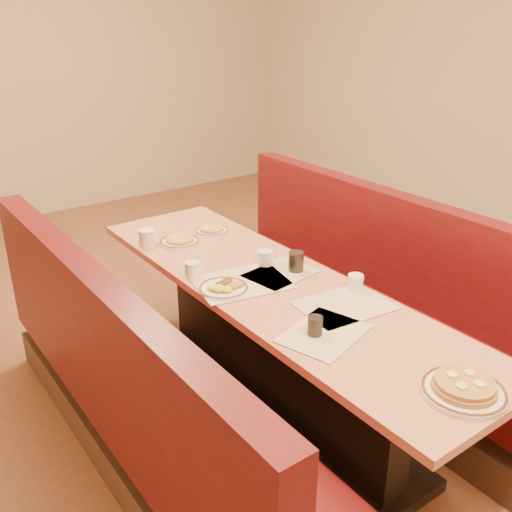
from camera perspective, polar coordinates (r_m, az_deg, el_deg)
ground at (r=3.23m, az=1.49°, el=-14.82°), size 8.00×8.00×0.00m
room_envelope at (r=2.54m, az=1.97°, el=21.96°), size 6.04×8.04×2.82m
diner_table at (r=3.01m, az=1.56°, el=-9.20°), size 0.70×2.50×0.75m
booth_left at (r=2.71m, az=-11.20°, el=-14.17°), size 0.55×2.50×1.05m
booth_right at (r=3.45m, az=11.29°, el=-5.36°), size 0.55×2.50×1.05m
placemat_near_left at (r=2.41m, az=6.81°, el=-7.67°), size 0.43×0.37×0.00m
placemat_near_right at (r=2.64m, az=8.80°, el=-4.90°), size 0.44×0.35×0.00m
placemat_far_left at (r=2.83m, az=-1.44°, el=-2.64°), size 0.51×0.42×0.00m
placemat_far_right at (r=2.92m, az=2.41°, el=-1.74°), size 0.38×0.30×0.00m
pancake_plate at (r=2.18m, az=20.09°, el=-12.36°), size 0.30×0.30×0.07m
eggs_plate at (r=2.75m, az=-3.28°, el=-3.22°), size 0.24×0.24×0.05m
extra_plate_mid at (r=3.48m, az=-4.46°, el=2.59°), size 0.21×0.21×0.04m
extra_plate_far at (r=3.33m, az=-7.64°, el=1.49°), size 0.23×0.23×0.05m
coffee_mug_a at (r=2.79m, az=9.95°, el=-2.57°), size 0.10×0.07×0.08m
coffee_mug_b at (r=2.90m, az=-6.34°, el=-1.29°), size 0.11×0.08×0.08m
coffee_mug_c at (r=3.01m, az=0.97°, el=-0.16°), size 0.11×0.08×0.08m
coffee_mug_d at (r=3.31m, az=-10.78°, el=1.82°), size 0.13×0.09×0.10m
soda_tumbler_near at (r=2.38m, az=5.92°, el=-6.99°), size 0.06×0.06×0.09m
soda_tumbler_mid at (r=2.94m, az=4.04°, el=-0.59°), size 0.08×0.08×0.11m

